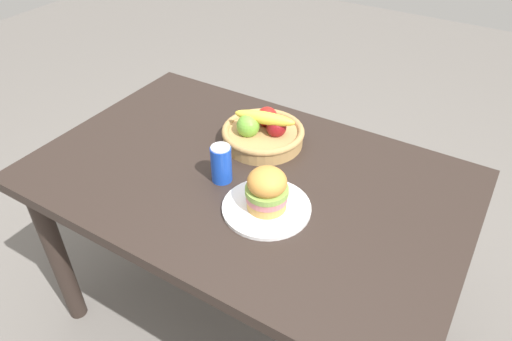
{
  "coord_description": "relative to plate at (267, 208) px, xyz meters",
  "views": [
    {
      "loc": [
        0.65,
        -1.0,
        1.69
      ],
      "look_at": [
        0.06,
        -0.03,
        0.81
      ],
      "focal_mm": 32.72,
      "sensor_mm": 36.0,
      "label": 1
    }
  ],
  "objects": [
    {
      "name": "dining_table",
      "position": [
        -0.14,
        0.11,
        -0.11
      ],
      "size": [
        1.4,
        0.9,
        0.75
      ],
      "color": "#2D231E",
      "rests_on": "ground_plane"
    },
    {
      "name": "sandwich",
      "position": [
        0.0,
        0.0,
        0.07
      ],
      "size": [
        0.13,
        0.13,
        0.13
      ],
      "color": "tan",
      "rests_on": "plate"
    },
    {
      "name": "fruit_basket",
      "position": [
        -0.19,
        0.29,
        0.04
      ],
      "size": [
        0.29,
        0.29,
        0.14
      ],
      "color": "tan",
      "rests_on": "dining_table"
    },
    {
      "name": "soda_can",
      "position": [
        -0.19,
        0.05,
        0.06
      ],
      "size": [
        0.07,
        0.07,
        0.13
      ],
      "color": "blue",
      "rests_on": "dining_table"
    },
    {
      "name": "plate",
      "position": [
        0.0,
        0.0,
        0.0
      ],
      "size": [
        0.26,
        0.26,
        0.01
      ],
      "primitive_type": "cylinder",
      "color": "white",
      "rests_on": "dining_table"
    },
    {
      "name": "ground_plane",
      "position": [
        -0.14,
        0.11,
        -0.76
      ],
      "size": [
        8.0,
        8.0,
        0.0
      ],
      "primitive_type": "plane",
      "color": "slate"
    }
  ]
}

